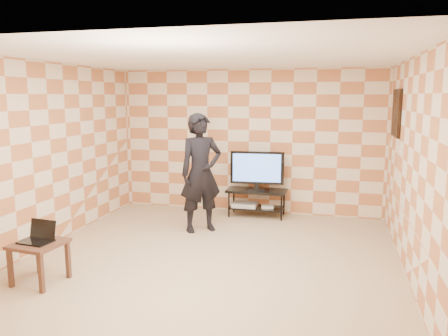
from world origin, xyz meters
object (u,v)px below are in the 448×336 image
(person, at_px, (201,173))
(tv, at_px, (257,169))
(tv_stand, at_px, (257,197))
(side_table, at_px, (39,249))

(person, bearing_deg, tv, 18.19)
(tv_stand, relative_size, side_table, 1.87)
(tv_stand, distance_m, person, 1.44)
(tv_stand, bearing_deg, side_table, -119.41)
(tv, xyz_separation_m, person, (-0.74, -1.08, 0.07))
(tv_stand, bearing_deg, person, -124.08)
(tv_stand, height_order, tv, tv)
(tv, bearing_deg, tv_stand, 85.88)
(tv_stand, height_order, side_table, same)
(side_table, bearing_deg, tv, 60.57)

